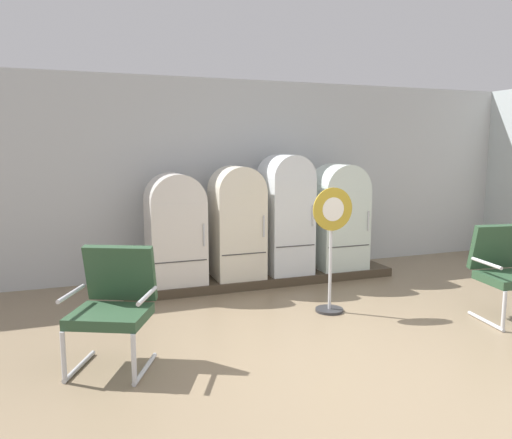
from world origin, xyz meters
TOP-DOWN VIEW (x-y plane):
  - ground at (0.00, 0.00)m, footprint 12.00×10.00m
  - back_wall at (0.00, 3.66)m, footprint 11.76×0.12m
  - display_plinth at (0.00, 3.02)m, footprint 3.79×0.95m
  - refrigerator_0 at (-1.19, 2.93)m, footprint 0.70×0.71m
  - refrigerator_1 at (-0.36, 2.89)m, footprint 0.65×0.63m
  - refrigerator_2 at (0.37, 2.94)m, footprint 0.61×0.73m
  - refrigerator_3 at (1.19, 2.89)m, footprint 0.71×0.64m
  - armchair_left at (-2.12, 0.86)m, footprint 0.84×0.84m
  - armchair_right at (1.97, 0.62)m, footprint 0.74×0.73m
  - sign_stand at (0.29, 1.46)m, footprint 0.48×0.32m

SIDE VIEW (x-z plane):
  - ground at x=0.00m, z-range -0.05..0.00m
  - display_plinth at x=0.00m, z-range 0.00..0.12m
  - armchair_left at x=-2.12m, z-range 0.06..1.08m
  - armchair_right at x=1.97m, z-range 0.06..1.08m
  - sign_stand at x=0.29m, z-range 0.00..1.43m
  - refrigerator_0 at x=-1.19m, z-range 0.15..1.57m
  - refrigerator_3 at x=1.19m, z-range 0.16..1.66m
  - refrigerator_1 at x=-0.36m, z-range 0.16..1.66m
  - refrigerator_2 at x=0.37m, z-range 0.17..1.82m
  - back_wall at x=0.00m, z-range 0.01..2.85m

